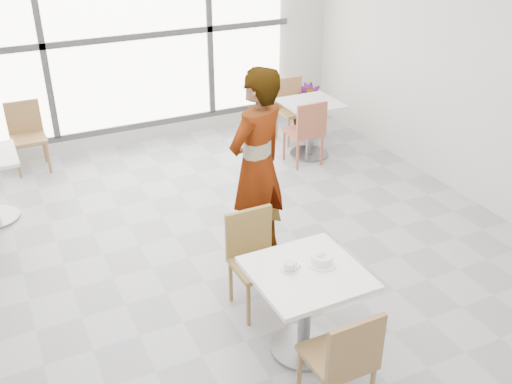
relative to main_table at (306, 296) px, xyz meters
name	(u,v)px	position (x,y,z in m)	size (l,w,h in m)	color
floor	(242,272)	(0.00, 1.15, -0.52)	(7.00, 7.00, 0.00)	#9E9EA5
wall_back	(129,36)	(0.00, 4.65, 0.98)	(6.00, 6.00, 0.00)	silver
wall_right	(505,77)	(3.00, 1.15, 0.98)	(7.00, 7.00, 0.00)	silver
window	(130,37)	(0.00, 4.59, 0.98)	(4.60, 0.07, 2.52)	white
main_table	(306,296)	(0.00, 0.00, 0.00)	(0.80, 0.80, 0.75)	white
chair_near	(344,357)	(-0.08, -0.64, -0.02)	(0.42, 0.42, 0.87)	olive
chair_far	(254,253)	(-0.09, 0.71, -0.02)	(0.42, 0.42, 0.87)	olive
oatmeal_bowl	(322,259)	(0.14, 0.03, 0.27)	(0.21, 0.21, 0.09)	white
coffee_cup	(290,267)	(-0.11, 0.07, 0.26)	(0.16, 0.13, 0.07)	silver
person	(257,166)	(0.29, 1.42, 0.42)	(0.69, 0.45, 1.88)	black
bg_table_right	(311,121)	(1.95, 3.20, -0.04)	(0.70, 0.70, 0.75)	silver
bg_chair_left_far	(27,131)	(-1.47, 4.43, -0.02)	(0.42, 0.42, 0.87)	#986F43
bg_chair_right_near	(307,129)	(1.75, 2.95, -0.02)	(0.42, 0.42, 0.87)	#A4573F
bg_chair_right_far	(291,105)	(2.01, 3.82, -0.02)	(0.42, 0.42, 0.87)	#9F7546
plant_right	(307,110)	(2.29, 3.86, -0.15)	(0.42, 0.42, 0.74)	#558C4B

